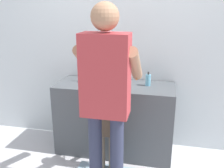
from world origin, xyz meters
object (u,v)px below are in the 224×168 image
soap_bottle (148,80)px  child_toddler (107,123)px  toothbrush_cup (85,78)px  adult_parent (106,87)px

soap_bottle → child_toddler: (-0.38, -0.46, -0.36)m
soap_bottle → child_toddler: size_ratio=0.17×
soap_bottle → child_toddler: 0.70m
child_toddler → toothbrush_cup: bearing=130.3°
child_toddler → adult_parent: adult_parent is taller
toothbrush_cup → adult_parent: size_ratio=0.12×
toothbrush_cup → adult_parent: adult_parent is taller
child_toddler → adult_parent: (0.07, -0.32, 0.50)m
toothbrush_cup → adult_parent: bearing=-59.6°
toothbrush_cup → soap_bottle: (0.75, 0.01, 0.01)m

